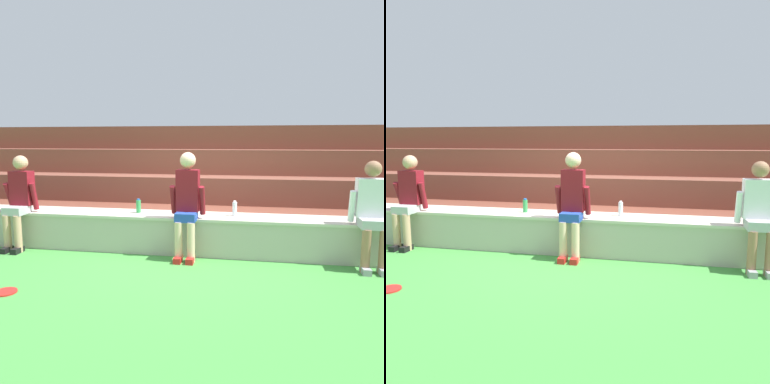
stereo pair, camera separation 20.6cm
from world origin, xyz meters
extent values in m
plane|color=#428E3D|center=(0.00, 0.00, 0.00)|extent=(80.00, 80.00, 0.00)
cube|color=#B7AF9E|center=(0.00, 0.29, 0.28)|extent=(9.69, 0.59, 0.56)
cube|color=beige|center=(0.00, 0.29, 0.54)|extent=(9.73, 0.63, 0.04)
cube|color=brown|center=(0.00, 1.24, 0.25)|extent=(11.63, 0.66, 0.49)
cube|color=brown|center=(0.00, 1.89, 0.49)|extent=(11.63, 0.66, 0.99)
cube|color=brown|center=(0.00, 2.55, 0.74)|extent=(11.63, 0.66, 1.48)
cube|color=brown|center=(0.00, 3.21, 0.99)|extent=(11.63, 0.66, 1.97)
cylinder|color=tan|center=(-2.65, -0.21, 0.28)|extent=(0.11, 0.11, 0.56)
cylinder|color=tan|center=(-2.47, -0.21, 0.28)|extent=(0.11, 0.11, 0.56)
cube|color=black|center=(-2.65, -0.25, 0.04)|extent=(0.10, 0.22, 0.08)
cube|color=black|center=(-2.47, -0.25, 0.04)|extent=(0.10, 0.22, 0.08)
cube|color=#B2B2B7|center=(-2.56, -0.08, 0.61)|extent=(0.29, 0.32, 0.12)
cube|color=maroon|center=(-2.56, 0.08, 0.93)|extent=(0.32, 0.20, 0.53)
sphere|color=tan|center=(-2.56, 0.08, 1.33)|extent=(0.22, 0.22, 0.22)
cylinder|color=maroon|center=(-2.77, 0.06, 0.81)|extent=(0.08, 0.22, 0.42)
cylinder|color=maroon|center=(-2.35, 0.06, 0.81)|extent=(0.08, 0.17, 0.43)
cylinder|color=beige|center=(-0.02, -0.21, 0.28)|extent=(0.11, 0.11, 0.56)
cylinder|color=beige|center=(0.16, -0.21, 0.28)|extent=(0.11, 0.11, 0.56)
cube|color=red|center=(-0.02, -0.25, 0.04)|extent=(0.10, 0.22, 0.08)
cube|color=red|center=(0.16, -0.25, 0.04)|extent=(0.10, 0.22, 0.08)
cube|color=#2347B2|center=(0.07, -0.08, 0.61)|extent=(0.28, 0.32, 0.12)
cube|color=maroon|center=(0.07, 0.04, 0.96)|extent=(0.31, 0.20, 0.59)
sphere|color=beige|center=(0.07, 0.04, 1.39)|extent=(0.22, 0.22, 0.22)
cylinder|color=maroon|center=(-0.14, 0.02, 0.83)|extent=(0.08, 0.20, 0.42)
cylinder|color=maroon|center=(0.28, 0.02, 0.83)|extent=(0.08, 0.20, 0.42)
cylinder|color=#996B4C|center=(2.41, -0.22, 0.28)|extent=(0.11, 0.11, 0.56)
cylinder|color=#996B4C|center=(2.61, -0.22, 0.28)|extent=(0.11, 0.11, 0.56)
cube|color=#99999E|center=(2.41, -0.26, 0.04)|extent=(0.10, 0.22, 0.08)
cube|color=#99999E|center=(2.61, -0.26, 0.04)|extent=(0.10, 0.22, 0.08)
cube|color=#B2B2B7|center=(2.51, -0.09, 0.61)|extent=(0.34, 0.33, 0.12)
cube|color=white|center=(2.51, 0.06, 0.92)|extent=(0.38, 0.20, 0.51)
sphere|color=#996B4C|center=(2.51, 0.06, 1.30)|extent=(0.21, 0.21, 0.21)
cylinder|color=white|center=(2.27, 0.04, 0.81)|extent=(0.08, 0.15, 0.43)
cylinder|color=silver|center=(0.71, 0.34, 0.66)|extent=(0.07, 0.07, 0.20)
cylinder|color=white|center=(0.71, 0.34, 0.78)|extent=(0.04, 0.04, 0.02)
cylinder|color=green|center=(-0.76, 0.32, 0.66)|extent=(0.07, 0.07, 0.19)
cylinder|color=blue|center=(-0.76, 0.32, 0.77)|extent=(0.04, 0.04, 0.02)
cylinder|color=red|center=(-1.67, -1.60, 0.01)|extent=(0.25, 0.25, 0.02)
camera|label=1|loc=(1.06, -5.13, 1.67)|focal=35.19mm
camera|label=2|loc=(1.26, -5.09, 1.67)|focal=35.19mm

